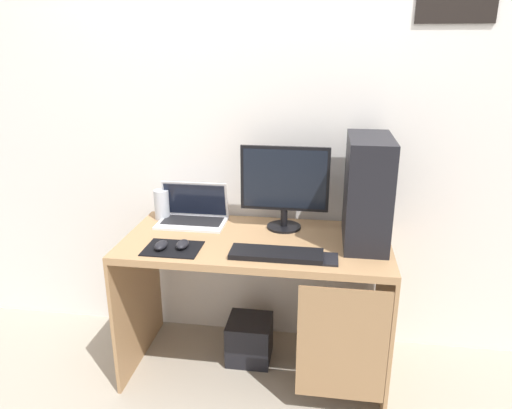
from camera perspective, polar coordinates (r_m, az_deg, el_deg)
ground_plane at (r=2.70m, az=0.00°, el=-18.87°), size 8.00×8.00×0.00m
wall_back at (r=2.52m, az=1.27°, el=10.79°), size 4.00×0.05×2.60m
desk at (r=2.38m, az=0.36°, el=-7.86°), size 1.30×0.63×0.74m
pc_tower at (r=2.28m, az=13.28°, el=1.63°), size 0.20×0.42×0.51m
monitor at (r=2.39m, az=3.47°, el=2.30°), size 0.45×0.18×0.43m
laptop at (r=2.55m, az=-7.62°, el=-1.22°), size 0.36×0.22×0.21m
speaker at (r=2.62m, az=-11.31°, el=-0.00°), size 0.08×0.08×0.16m
keyboard at (r=2.14m, az=2.47°, el=-5.98°), size 0.42×0.14×0.02m
mousepad at (r=2.25m, az=-10.03°, el=-5.24°), size 0.26×0.20×0.00m
mouse_left at (r=2.24m, az=-8.88°, el=-4.77°), size 0.06×0.10×0.03m
mouse_right at (r=2.25m, az=-11.39°, el=-4.84°), size 0.06×0.10×0.03m
cell_phone at (r=2.13m, az=8.95°, el=-6.56°), size 0.07×0.13×0.01m
subwoofer at (r=2.69m, az=-0.79°, el=-15.94°), size 0.23×0.23×0.23m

